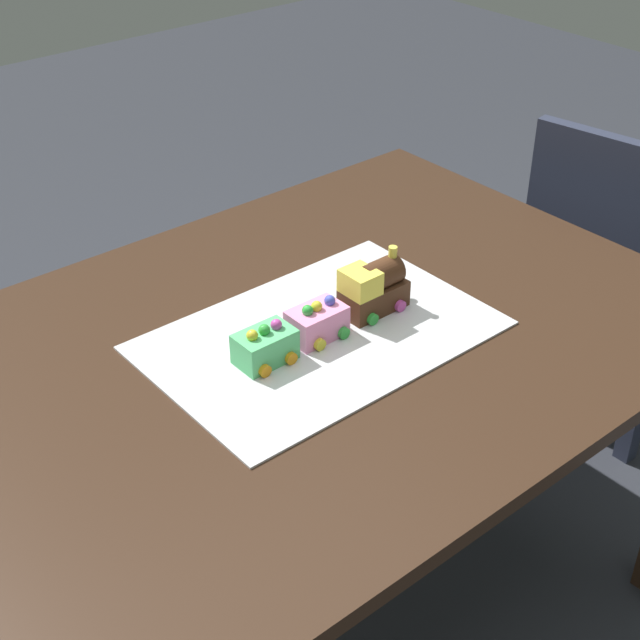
# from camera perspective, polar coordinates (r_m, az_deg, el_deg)

# --- Properties ---
(ground_plane) EXTENTS (8.00, 8.00, 0.00)m
(ground_plane) POSITION_cam_1_polar(r_m,az_deg,el_deg) (2.15, -0.42, -17.37)
(ground_plane) COLOR #2D3038
(dining_table) EXTENTS (1.40, 1.00, 0.74)m
(dining_table) POSITION_cam_1_polar(r_m,az_deg,el_deg) (1.71, -0.50, -3.85)
(dining_table) COLOR #382316
(dining_table) RESTS_ON ground
(chair) EXTENTS (0.46, 0.46, 0.86)m
(chair) POSITION_cam_1_polar(r_m,az_deg,el_deg) (2.50, 17.53, 3.11)
(chair) COLOR #2D3347
(chair) RESTS_ON ground
(cake_board) EXTENTS (0.60, 0.40, 0.00)m
(cake_board) POSITION_cam_1_polar(r_m,az_deg,el_deg) (1.64, 0.00, -0.93)
(cake_board) COLOR silver
(cake_board) RESTS_ON dining_table
(cake_locomotive) EXTENTS (0.14, 0.08, 0.12)m
(cake_locomotive) POSITION_cam_1_polar(r_m,az_deg,el_deg) (1.69, 3.29, 1.98)
(cake_locomotive) COLOR #472816
(cake_locomotive) RESTS_ON cake_board
(cake_car_caboose_bubblegum) EXTENTS (0.10, 0.08, 0.07)m
(cake_car_caboose_bubblegum) POSITION_cam_1_polar(r_m,az_deg,el_deg) (1.62, -0.07, -0.07)
(cake_car_caboose_bubblegum) COLOR pink
(cake_car_caboose_bubblegum) RESTS_ON cake_board
(cake_car_flatbed_mint_green) EXTENTS (0.10, 0.08, 0.07)m
(cake_car_flatbed_mint_green) POSITION_cam_1_polar(r_m,az_deg,el_deg) (1.56, -3.40, -1.61)
(cake_car_flatbed_mint_green) COLOR #59CC7A
(cake_car_flatbed_mint_green) RESTS_ON cake_board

